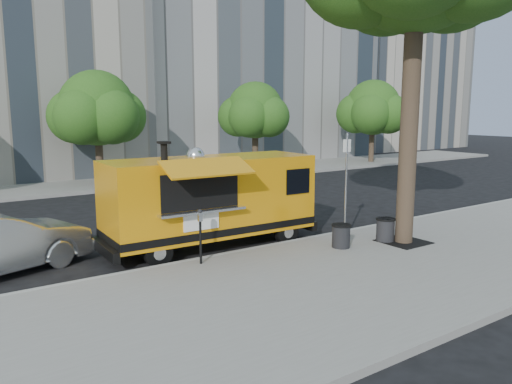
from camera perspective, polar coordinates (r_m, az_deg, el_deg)
ground at (r=14.82m, az=1.50°, el=-5.43°), size 120.00×120.00×0.00m
sidewalk at (r=11.94m, az=13.00°, el=-9.02°), size 60.00×6.00×0.15m
curb at (r=14.09m, az=3.74°, el=-5.93°), size 60.00×0.14×0.16m
far_sidewalk at (r=26.72m, az=-15.77°, el=1.09°), size 60.00×5.00×0.15m
building_mid at (r=40.64m, az=-4.09°, el=18.23°), size 20.00×14.00×20.00m
building_right at (r=52.54m, az=13.04°, el=13.83°), size 16.00×12.00×16.00m
tree_well at (r=14.56m, az=16.49°, el=-5.47°), size 1.20×1.20×0.02m
far_tree_b at (r=25.39m, az=-17.72°, el=9.09°), size 3.60×3.60×5.50m
far_tree_c at (r=29.07m, az=-0.09°, el=9.30°), size 3.24×3.24×5.21m
far_tree_d at (r=35.82m, az=13.22°, el=9.37°), size 3.78×3.78×5.64m
sign_post at (r=14.28m, az=10.25°, el=1.42°), size 0.28×0.06×3.00m
parking_meter at (r=11.92m, az=-6.38°, el=-4.32°), size 0.11×0.11×1.33m
food_truck at (r=13.68m, az=-5.24°, el=-0.74°), size 6.11×2.86×2.97m
trash_bin_left at (r=14.44m, az=14.57°, el=-4.11°), size 0.54×0.54×0.65m
trash_bin_right at (r=13.55m, az=9.70°, el=-4.89°), size 0.52×0.52×0.62m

